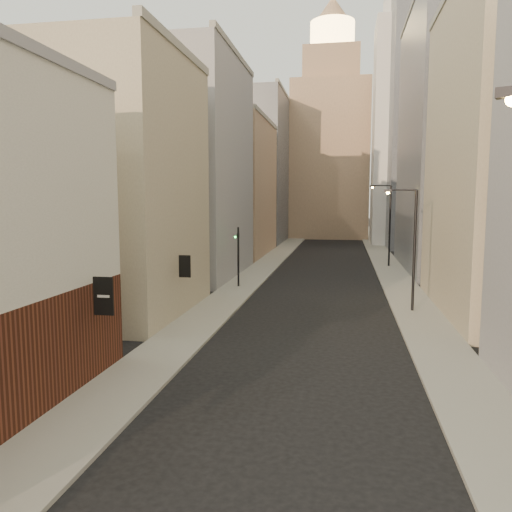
{
  "coord_description": "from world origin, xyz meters",
  "views": [
    {
      "loc": [
        1.79,
        -3.6,
        7.37
      ],
      "look_at": [
        -2.37,
        19.97,
        4.57
      ],
      "focal_mm": 35.0,
      "sensor_mm": 36.0,
      "label": 1
    }
  ],
  "objects": [
    {
      "name": "sidewalk_left",
      "position": [
        -6.5,
        55.0,
        0.07
      ],
      "size": [
        3.0,
        140.0,
        0.15
      ],
      "primitive_type": "cube",
      "color": "gray",
      "rests_on": "ground"
    },
    {
      "name": "sidewalk_right",
      "position": [
        6.5,
        55.0,
        0.07
      ],
      "size": [
        3.0,
        140.0,
        0.15
      ],
      "primitive_type": "cube",
      "color": "gray",
      "rests_on": "ground"
    },
    {
      "name": "left_bldg_beige",
      "position": [
        -12.0,
        26.0,
        8.0
      ],
      "size": [
        8.0,
        12.0,
        16.0
      ],
      "primitive_type": "cube",
      "color": "gray",
      "rests_on": "ground"
    },
    {
      "name": "left_bldg_grey",
      "position": [
        -12.0,
        42.0,
        10.0
      ],
      "size": [
        8.0,
        16.0,
        20.0
      ],
      "primitive_type": "cube",
      "color": "gray",
      "rests_on": "ground"
    },
    {
      "name": "left_bldg_tan",
      "position": [
        -12.0,
        60.0,
        8.5
      ],
      "size": [
        8.0,
        18.0,
        17.0
      ],
      "primitive_type": "cube",
      "color": "#98795F",
      "rests_on": "ground"
    },
    {
      "name": "left_bldg_wingrid",
      "position": [
        -12.0,
        80.0,
        12.0
      ],
      "size": [
        8.0,
        20.0,
        24.0
      ],
      "primitive_type": "cube",
      "color": "gray",
      "rests_on": "ground"
    },
    {
      "name": "right_bldg_wingrid",
      "position": [
        12.0,
        50.0,
        13.0
      ],
      "size": [
        8.0,
        20.0,
        26.0
      ],
      "primitive_type": "cube",
      "color": "gray",
      "rests_on": "ground"
    },
    {
      "name": "highrise",
      "position": [
        18.0,
        78.0,
        25.66
      ],
      "size": [
        21.0,
        23.0,
        51.2
      ],
      "color": "gray",
      "rests_on": "ground"
    },
    {
      "name": "clock_tower",
      "position": [
        -1.0,
        92.0,
        17.63
      ],
      "size": [
        14.0,
        14.0,
        44.9
      ],
      "color": "#98795F",
      "rests_on": "ground"
    },
    {
      "name": "white_tower",
      "position": [
        10.0,
        78.0,
        18.61
      ],
      "size": [
        8.0,
        8.0,
        41.5
      ],
      "color": "silver",
      "rests_on": "ground"
    },
    {
      "name": "streetlamp_mid",
      "position": [
        6.04,
        29.26,
        4.52
      ],
      "size": [
        2.06,
        0.54,
        7.91
      ],
      "rotation": [
        0.0,
        0.0,
        -0.18
      ],
      "color": "black",
      "rests_on": "ground"
    },
    {
      "name": "streetlamp_far",
      "position": [
        6.35,
        50.66,
        4.97
      ],
      "size": [
        2.28,
        0.44,
        8.7
      ],
      "rotation": [
        0.0,
        0.0,
        0.11
      ],
      "color": "black",
      "rests_on": "ground"
    },
    {
      "name": "traffic_light_left",
      "position": [
        -6.66,
        35.94,
        3.56
      ],
      "size": [
        0.6,
        0.54,
        5.0
      ],
      "rotation": [
        0.0,
        0.0,
        2.75
      ],
      "color": "black",
      "rests_on": "ground"
    }
  ]
}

